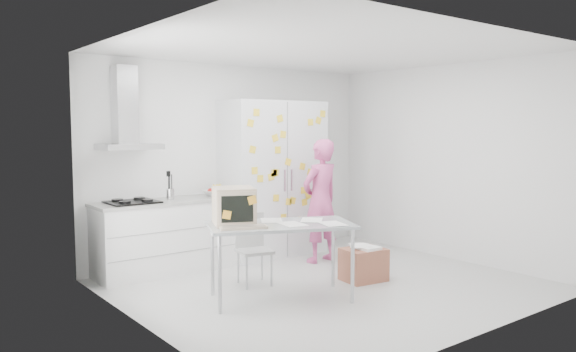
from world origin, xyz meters
TOP-DOWN VIEW (x-y plane):
  - floor at (0.00, 0.00)m, footprint 4.50×4.00m
  - walls at (0.00, 0.72)m, footprint 4.52×4.01m
  - ceiling at (0.00, 0.00)m, footprint 4.50×4.00m
  - counter_run at (-1.20, 1.70)m, footprint 1.84×0.63m
  - range_hood at (-1.65, 1.84)m, footprint 0.70×0.48m
  - tall_cabinet at (0.45, 1.67)m, footprint 1.50×0.68m
  - person at (0.69, 0.93)m, footprint 0.65×0.46m
  - desk at (-1.02, 0.07)m, footprint 1.69×1.30m
  - chair at (-0.65, 0.60)m, footprint 0.45×0.45m
  - cardboard_box at (0.47, -0.12)m, footprint 0.53×0.45m

SIDE VIEW (x-z plane):
  - floor at x=0.00m, z-range -0.02..0.00m
  - cardboard_box at x=0.47m, z-range -0.01..0.41m
  - chair at x=-0.65m, z-range 0.05..0.88m
  - counter_run at x=-1.20m, z-range -0.17..1.11m
  - person at x=0.69m, z-range 0.00..1.67m
  - desk at x=-1.02m, z-range 0.31..1.52m
  - tall_cabinet at x=0.45m, z-range 0.00..2.20m
  - walls at x=0.00m, z-range 0.00..2.70m
  - range_hood at x=-1.65m, z-range 1.45..2.46m
  - ceiling at x=0.00m, z-range 2.69..2.71m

